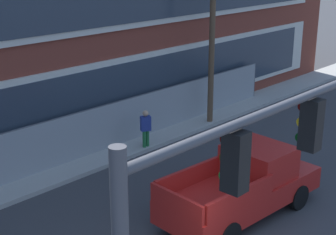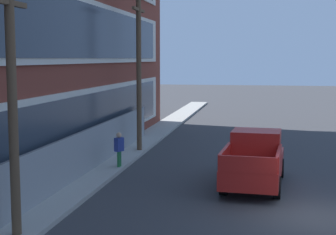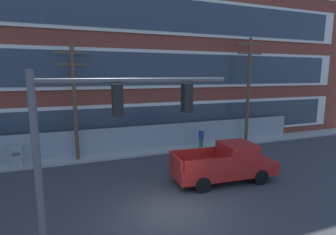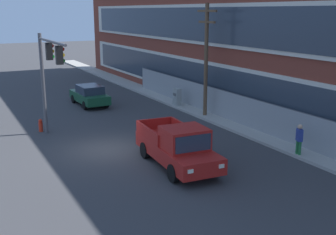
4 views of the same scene
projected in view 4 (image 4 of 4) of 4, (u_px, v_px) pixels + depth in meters
name	position (u px, v px, depth m)	size (l,w,h in m)	color
ground_plane	(107.00, 149.00, 22.06)	(160.00, 160.00, 0.00)	#38383A
sidewalk_building_side	(239.00, 127.00, 25.95)	(80.00, 1.76, 0.16)	#9E9B93
chain_link_fence	(243.00, 111.00, 26.02)	(29.86, 0.06, 1.99)	gray
traffic_signal_mast	(48.00, 66.00, 22.61)	(5.69, 0.43, 5.85)	#4C4C51
pickup_truck_red	(178.00, 147.00, 19.34)	(5.71, 2.42, 2.06)	#AD1E19
sedan_dark_green	(90.00, 95.00, 32.19)	(4.46, 1.99, 1.56)	#194C2D
utility_pole_near_corner	(206.00, 56.00, 27.72)	(2.12, 0.26, 7.55)	brown
electrical_cabinet	(177.00, 98.00, 31.46)	(0.64, 0.44, 1.44)	#939993
pedestrian_near_cabinet	(299.00, 138.00, 20.65)	(0.47, 0.39, 1.69)	#236B38
fire_hydrant	(41.00, 125.00, 25.24)	(0.24, 0.24, 0.78)	red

